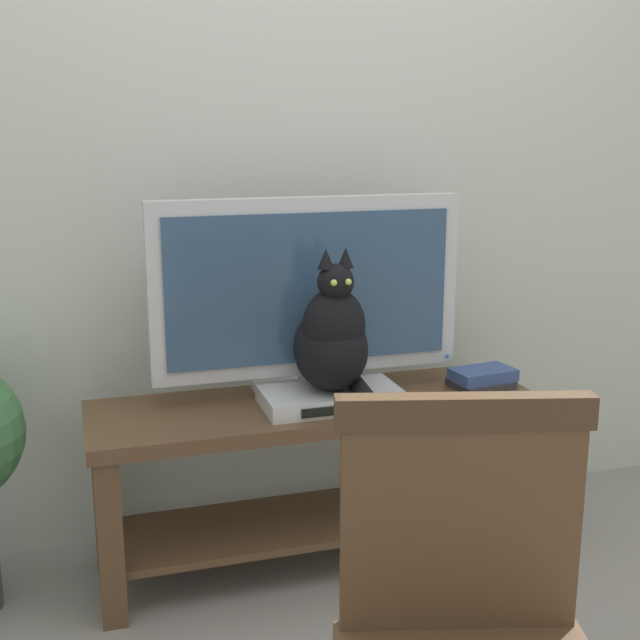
{
  "coord_description": "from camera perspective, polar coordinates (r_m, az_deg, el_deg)",
  "views": [
    {
      "loc": [
        -0.72,
        -1.82,
        1.39
      ],
      "look_at": [
        -0.02,
        0.47,
        0.82
      ],
      "focal_mm": 46.41,
      "sensor_mm": 36.0,
      "label": 1
    }
  ],
  "objects": [
    {
      "name": "tv_stand",
      "position": [
        2.64,
        -0.32,
        -9.02
      ],
      "size": [
        1.39,
        0.44,
        0.55
      ],
      "color": "#513823",
      "rests_on": "ground"
    },
    {
      "name": "wooden_chair",
      "position": [
        1.53,
        10.4,
        -20.51
      ],
      "size": [
        0.56,
        0.56,
        0.93
      ],
      "color": "#513823",
      "rests_on": "ground"
    },
    {
      "name": "back_wall",
      "position": [
        2.82,
        -2.35,
        13.67
      ],
      "size": [
        7.0,
        0.12,
        2.8
      ],
      "primitive_type": "cube",
      "color": "#B7BCB2",
      "rests_on": "ground"
    },
    {
      "name": "cat",
      "position": [
        2.47,
        0.86,
        -1.27
      ],
      "size": [
        0.22,
        0.34,
        0.44
      ],
      "color": "black",
      "rests_on": "media_box"
    },
    {
      "name": "tv",
      "position": [
        2.56,
        -0.8,
        1.84
      ],
      "size": [
        0.98,
        0.2,
        0.63
      ],
      "color": "#B7B7BC",
      "rests_on": "tv_stand"
    },
    {
      "name": "book_stack",
      "position": [
        2.75,
        11.11,
        -3.96
      ],
      "size": [
        0.21,
        0.17,
        0.06
      ],
      "color": "#2D2D33",
      "rests_on": "tv_stand"
    },
    {
      "name": "media_box",
      "position": [
        2.54,
        0.72,
        -5.33
      ],
      "size": [
        0.42,
        0.24,
        0.05
      ],
      "color": "#BCBCC1",
      "rests_on": "tv_stand"
    }
  ]
}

